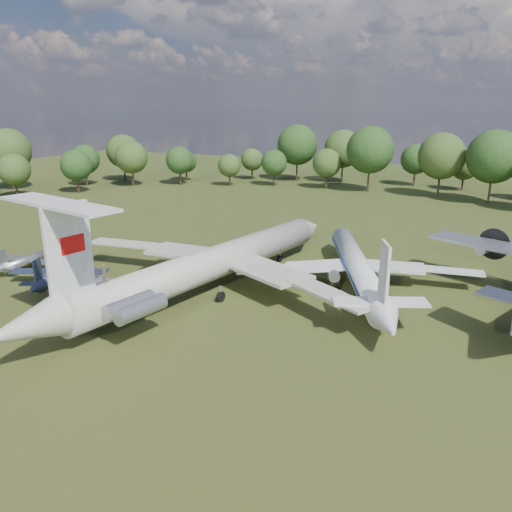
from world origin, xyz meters
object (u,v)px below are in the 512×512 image
at_px(small_prop_west, 58,274).
at_px(small_prop_northwest, 29,262).
at_px(il62_airliner, 212,270).
at_px(person_on_il62, 104,274).
at_px(tu104_jet, 357,272).

distance_m(small_prop_west, small_prop_northwest, 9.10).
distance_m(il62_airliner, small_prop_northwest, 28.34).
distance_m(small_prop_northwest, person_on_il62, 28.16).
distance_m(tu104_jet, person_on_il62, 31.23).
distance_m(small_prop_west, person_on_il62, 19.35).
xyz_separation_m(small_prop_west, small_prop_northwest, (-8.67, 2.75, -0.29)).
height_order(il62_airliner, person_on_il62, person_on_il62).
height_order(il62_airliner, small_prop_west, il62_airliner).
relative_size(il62_airliner, small_prop_west, 3.33).
bearing_deg(tu104_jet, small_prop_northwest, 172.15).
bearing_deg(small_prop_west, il62_airliner, -6.56).
distance_m(tu104_jet, small_prop_northwest, 45.85).
bearing_deg(il62_airliner, small_prop_northwest, -161.38).
height_order(tu104_jet, small_prop_west, tu104_jet).
bearing_deg(il62_airliner, small_prop_west, -150.51).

